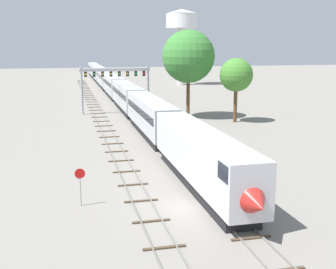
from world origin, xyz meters
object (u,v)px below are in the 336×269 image
passenger_train (113,85)px  trackside_tree_left (188,57)px  water_tower (182,26)px  signal_gantry (115,78)px  trackside_tree_mid (236,75)px  stop_sign (80,182)px

passenger_train → trackside_tree_left: 34.40m
passenger_train → water_tower: size_ratio=7.08×
signal_gantry → trackside_tree_mid: bearing=-38.2°
water_tower → trackside_tree_mid: water_tower is taller
trackside_tree_mid → signal_gantry: bearing=141.8°
signal_gantry → stop_sign: size_ratio=4.20×
signal_gantry → trackside_tree_left: 13.89m
passenger_train → stop_sign: passenger_train is taller
passenger_train → trackside_tree_mid: trackside_tree_mid is taller
water_tower → passenger_train: bearing=-132.8°
passenger_train → trackside_tree_mid: 40.97m
water_tower → trackside_tree_left: (-14.28, -57.19, -6.98)m
water_tower → trackside_tree_left: size_ratio=1.54×
passenger_train → signal_gantry: signal_gantry is taller
signal_gantry → water_tower: bearing=63.0°
stop_sign → trackside_tree_left: (18.62, 36.21, 8.02)m
signal_gantry → trackside_tree_left: (10.87, -7.73, 3.86)m
passenger_train → trackside_tree_left: bearing=-75.1°
passenger_train → water_tower: water_tower is taller
water_tower → stop_sign: bearing=-109.4°
stop_sign → trackside_tree_mid: 39.70m
trackside_tree_left → trackside_tree_mid: (5.98, -5.51, -2.69)m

